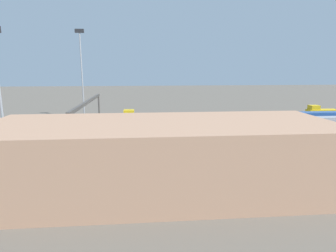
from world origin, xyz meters
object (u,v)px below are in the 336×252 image
Objects in this scene: train_on_track_1 at (321,114)px; train_on_track_7 at (231,139)px; train_on_track_2 at (138,120)px; light_mast_0 at (81,64)px; maintenance_shed at (163,157)px; train_on_track_3 at (167,123)px; signal_gantry at (87,105)px; train_on_track_4 at (168,126)px; train_on_track_6 at (191,134)px.

train_on_track_7 is (39.99, 30.00, -0.10)m from train_on_track_1.
light_mast_0 is at bearing -36.63° from train_on_track_2.
light_mast_0 reaches higher than train_on_track_2.
train_on_track_7 is 57.11m from light_mast_0.
maintenance_shed is at bearing 51.08° from train_on_track_7.
train_on_track_2 is at bearing -31.40° from train_on_track_3.
train_on_track_2 is 16.13m from signal_gantry.
train_on_track_2 is 0.08× the size of train_on_track_4.
light_mast_0 is at bearing -69.06° from maintenance_shed.
train_on_track_2 is at bearing -58.39° from train_on_track_6.
signal_gantry is at bearing -6.80° from train_on_track_4.
light_mast_0 is 64.32m from maintenance_shed.
signal_gantry reaches higher than train_on_track_1.
light_mast_0 reaches higher than train_on_track_3.
maintenance_shed is at bearing 95.22° from train_on_track_2.
train_on_track_7 is at bearing -128.92° from maintenance_shed.
light_mast_0 reaches higher than train_on_track_1.
maintenance_shed is at bearing 110.94° from light_mast_0.
train_on_track_1 is at bearing -170.35° from signal_gantry.
train_on_track_4 is at bearing -50.16° from train_on_track_7.
maintenance_shed is (-4.12, 45.09, 2.84)m from train_on_track_2.
train_on_track_1 is 75.35m from maintenance_shed.
light_mast_0 is (26.55, -18.65, 16.45)m from train_on_track_3.
light_mast_0 is at bearing -47.66° from train_on_track_6.
train_on_track_6 is 28.90m from signal_gantry.
train_on_track_4 is 38.94m from light_mast_0.
train_on_track_3 is 11.48× the size of train_on_track_1.
train_on_track_1 is (-52.14, -10.00, 0.10)m from train_on_track_3.
signal_gantry is at bearing 29.71° from train_on_track_2.
train_on_track_4 is 1.32× the size of train_on_track_7.
train_on_track_6 is at bearing -108.08° from maintenance_shed.
train_on_track_4 is at bearing 173.20° from signal_gantry.
train_on_track_3 is (-8.19, 5.00, -0.10)m from train_on_track_2.
light_mast_0 reaches higher than maintenance_shed.
train_on_track_3 and train_on_track_7 have the same top height.
train_on_track_2 is 9.60m from train_on_track_3.
light_mast_0 reaches higher than signal_gantry.
train_on_track_3 is 22.22m from signal_gantry.
train_on_track_1 reaches higher than train_on_track_7.
train_on_track_1 is at bearing -152.50° from train_on_track_6.
train_on_track_2 reaches higher than train_on_track_4.
maintenance_shed reaches higher than train_on_track_1.
train_on_track_1 is at bearing -169.14° from train_on_track_3.
train_on_track_7 is 25.99m from maintenance_shed.
maintenance_shed is (-22.47, 58.74, -13.50)m from light_mast_0.
train_on_track_2 is 0.11× the size of train_on_track_7.
light_mast_0 is at bearing -6.27° from train_on_track_1.
train_on_track_6 is 48.37m from light_mast_0.
train_on_track_3 is 3.91× the size of light_mast_0.
train_on_track_2 is at bearing -50.87° from train_on_track_7.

